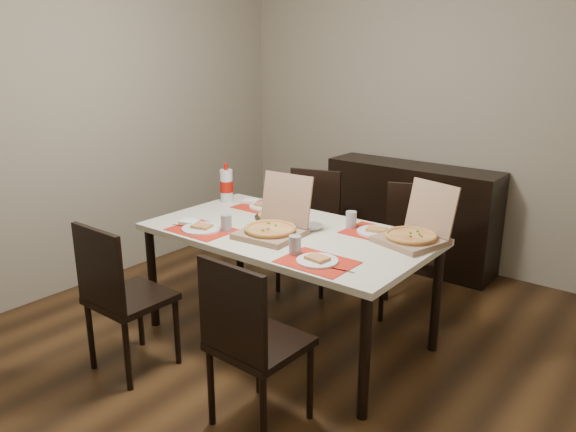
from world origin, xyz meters
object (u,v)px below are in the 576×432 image
object	(u,v)px
dip_bowl	(312,227)
dining_table	(288,241)
chair_near_left	(120,293)
chair_far_left	(310,224)
soda_bottle	(227,186)
chair_near_right	(250,338)
pizza_box_center	(273,227)
sideboard	(410,215)
chair_far_right	(413,244)

from	to	relation	value
dip_bowl	dining_table	bearing A→B (deg)	-129.35
dining_table	chair_near_left	distance (m)	1.07
dining_table	chair_far_left	size ratio (longest dim) A/B	1.94
soda_bottle	dining_table	bearing A→B (deg)	-18.93
chair_near_left	chair_near_right	size ratio (longest dim) A/B	1.00
chair_near_right	soda_bottle	world-z (taller)	soda_bottle
soda_bottle	pizza_box_center	bearing A→B (deg)	-26.91
chair_near_right	dip_bowl	world-z (taller)	chair_near_right
sideboard	chair_near_right	bearing A→B (deg)	-80.99
chair_near_right	dip_bowl	distance (m)	1.07
dining_table	chair_near_right	size ratio (longest dim) A/B	1.94
dining_table	chair_near_left	xyz separation A→B (m)	(-0.51, -0.93, -0.17)
chair_far_right	pizza_box_center	bearing A→B (deg)	-115.02
sideboard	dip_bowl	xyz separation A→B (m)	(0.07, -1.60, 0.32)
dining_table	chair_far_left	distance (m)	0.93
dining_table	chair_near_right	distance (m)	0.98
sideboard	chair_near_left	xyz separation A→B (m)	(-0.54, -2.65, 0.06)
pizza_box_center	dip_bowl	distance (m)	0.27
chair_far_right	pizza_box_center	distance (m)	1.15
soda_bottle	chair_far_left	bearing A→B (deg)	54.45
chair_near_left	soda_bottle	size ratio (longest dim) A/B	3.17
chair_near_right	pizza_box_center	world-z (taller)	pizza_box_center
chair_near_left	dip_bowl	size ratio (longest dim) A/B	6.85
dining_table	dip_bowl	distance (m)	0.18
pizza_box_center	dip_bowl	xyz separation A→B (m)	(0.12, 0.24, -0.04)
chair_far_right	soda_bottle	size ratio (longest dim) A/B	3.17
sideboard	chair_far_left	bearing A→B (deg)	-115.89
chair_near_left	pizza_box_center	world-z (taller)	pizza_box_center
chair_near_right	sideboard	bearing A→B (deg)	99.01
soda_bottle	sideboard	bearing A→B (deg)	60.25
chair_far_right	dip_bowl	size ratio (longest dim) A/B	6.85
dining_table	soda_bottle	distance (m)	0.87
chair_far_left	soda_bottle	distance (m)	0.76
sideboard	pizza_box_center	xyz separation A→B (m)	(-0.05, -1.85, 0.36)
dining_table	chair_far_left	xyz separation A→B (m)	(-0.41, 0.82, -0.17)
chair_far_right	pizza_box_center	xyz separation A→B (m)	(-0.47, -1.01, 0.30)
sideboard	dining_table	size ratio (longest dim) A/B	0.83
soda_bottle	chair_near_left	bearing A→B (deg)	-76.44
chair_far_right	dip_bowl	xyz separation A→B (m)	(-0.35, -0.77, 0.26)
dining_table	dip_bowl	size ratio (longest dim) A/B	13.25
chair_far_left	chair_near_left	bearing A→B (deg)	-93.23
dining_table	chair_far_right	bearing A→B (deg)	63.10
dining_table	chair_near_right	xyz separation A→B (m)	(0.44, -0.86, -0.17)
dining_table	dip_bowl	world-z (taller)	dip_bowl
chair_near_right	pizza_box_center	distance (m)	0.92
chair_near_left	chair_far_left	size ratio (longest dim) A/B	1.00
dining_table	soda_bottle	world-z (taller)	soda_bottle
sideboard	chair_near_left	bearing A→B (deg)	-101.46
dining_table	soda_bottle	size ratio (longest dim) A/B	6.14
chair_far_left	pizza_box_center	distance (m)	1.06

